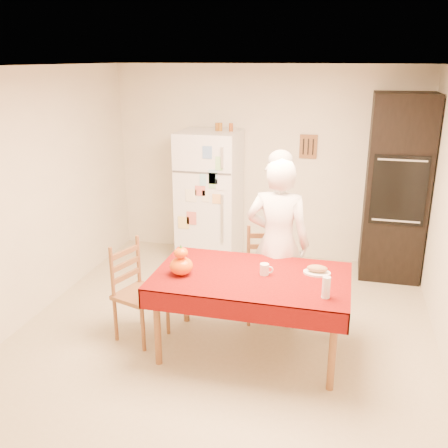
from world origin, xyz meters
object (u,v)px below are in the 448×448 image
(refrigerator, at_px, (210,197))
(wine_glass, at_px, (326,287))
(chair_left, at_px, (135,287))
(seated_woman, at_px, (278,244))
(coffee_mug, at_px, (264,269))
(pumpkin_lower, at_px, (181,266))
(dining_table, at_px, (251,282))
(chair_far, at_px, (266,270))
(bread_plate, at_px, (317,273))
(oven_cabinet, at_px, (396,188))

(refrigerator, bearing_deg, wine_glass, -55.46)
(refrigerator, relative_size, chair_left, 1.79)
(seated_woman, height_order, coffee_mug, seated_woman)
(chair_left, xyz_separation_m, coffee_mug, (1.22, 0.03, 0.30))
(seated_woman, distance_m, pumpkin_lower, 1.03)
(dining_table, distance_m, chair_far, 0.74)
(coffee_mug, height_order, pumpkin_lower, pumpkin_lower)
(seated_woman, bearing_deg, wine_glass, 122.60)
(coffee_mug, relative_size, wine_glass, 0.57)
(chair_far, bearing_deg, chair_left, -161.35)
(chair_left, distance_m, coffee_mug, 1.26)
(refrigerator, xyz_separation_m, coffee_mug, (1.07, -2.03, -0.04))
(dining_table, relative_size, pumpkin_lower, 8.20)
(refrigerator, relative_size, wine_glass, 9.66)
(chair_left, distance_m, bread_plate, 1.70)
(chair_left, relative_size, pumpkin_lower, 4.58)
(pumpkin_lower, distance_m, wine_glass, 1.26)
(chair_far, distance_m, coffee_mug, 0.75)
(oven_cabinet, relative_size, coffee_mug, 22.00)
(seated_woman, relative_size, pumpkin_lower, 8.26)
(oven_cabinet, bearing_deg, seated_woman, -127.56)
(refrigerator, relative_size, seated_woman, 0.99)
(oven_cabinet, height_order, dining_table, oven_cabinet)
(wine_glass, distance_m, bread_plate, 0.46)
(seated_woman, relative_size, wine_glass, 9.72)
(seated_woman, relative_size, coffee_mug, 17.11)
(pumpkin_lower, height_order, wine_glass, wine_glass)
(dining_table, bearing_deg, bread_plate, 17.02)
(oven_cabinet, relative_size, dining_table, 1.29)
(refrigerator, distance_m, oven_cabinet, 2.29)
(refrigerator, distance_m, coffee_mug, 2.29)
(seated_woman, relative_size, bread_plate, 7.13)
(chair_far, bearing_deg, coffee_mug, -95.82)
(wine_glass, bearing_deg, oven_cabinet, 74.35)
(wine_glass, bearing_deg, chair_left, 170.86)
(wine_glass, bearing_deg, bread_plate, 102.55)
(chair_left, bearing_deg, oven_cabinet, -31.19)
(chair_far, xyz_separation_m, seated_woman, (0.13, -0.14, 0.35))
(chair_far, distance_m, chair_left, 1.33)
(refrigerator, height_order, pumpkin_lower, refrigerator)
(chair_left, bearing_deg, seated_woman, -47.58)
(wine_glass, bearing_deg, dining_table, 157.21)
(pumpkin_lower, bearing_deg, chair_left, 164.82)
(chair_left, bearing_deg, coffee_mug, -70.57)
(refrigerator, relative_size, bread_plate, 7.08)
(oven_cabinet, height_order, chair_far, oven_cabinet)
(dining_table, relative_size, seated_woman, 0.99)
(refrigerator, bearing_deg, dining_table, -65.12)
(pumpkin_lower, relative_size, bread_plate, 0.86)
(dining_table, relative_size, chair_left, 1.79)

